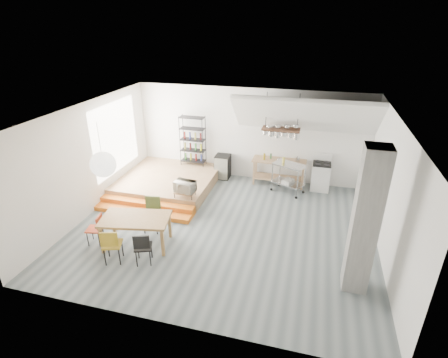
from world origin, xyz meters
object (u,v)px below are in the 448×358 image
(dining_table, at_px, (135,221))
(mini_fridge, at_px, (223,167))
(stove, at_px, (321,176))
(rolling_cart, at_px, (289,174))

(dining_table, height_order, mini_fridge, mini_fridge)
(stove, xyz_separation_m, dining_table, (-4.41, -4.49, 0.23))
(stove, height_order, mini_fridge, stove)
(stove, distance_m, rolling_cart, 1.16)
(dining_table, relative_size, mini_fridge, 2.11)
(stove, xyz_separation_m, rolling_cart, (-1.02, -0.51, 0.17))
(dining_table, bearing_deg, rolling_cart, 38.81)
(dining_table, bearing_deg, mini_fridge, 66.65)
(stove, relative_size, rolling_cart, 1.03)
(rolling_cart, height_order, mini_fridge, rolling_cart)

